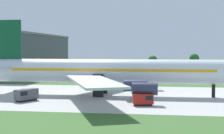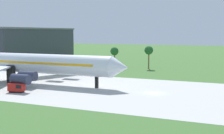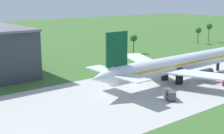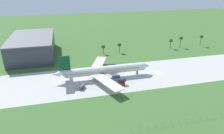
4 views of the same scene
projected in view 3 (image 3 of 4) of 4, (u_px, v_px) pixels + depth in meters
name	position (u px, v px, depth m)	size (l,w,h in m)	color
jet_airliner	(175.00, 64.00, 104.75)	(69.06, 58.77, 18.68)	silver
catering_van	(169.00, 95.00, 87.12)	(4.28, 5.57, 2.67)	black
palm_tree_row	(182.00, 32.00, 180.29)	(106.79, 3.60, 11.86)	brown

